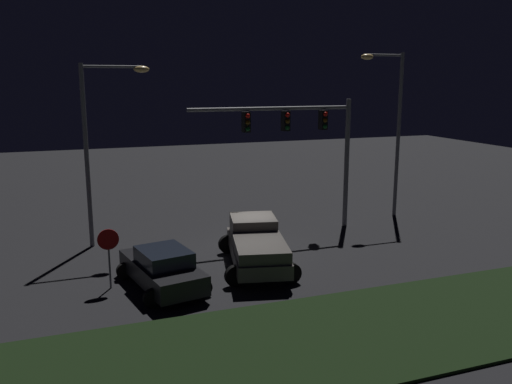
{
  "coord_description": "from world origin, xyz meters",
  "views": [
    {
      "loc": [
        -7.38,
        -21.03,
        7.4
      ],
      "look_at": [
        0.89,
        1.66,
        2.34
      ],
      "focal_mm": 37.41,
      "sensor_mm": 36.0,
      "label": 1
    }
  ],
  "objects_px": {
    "pickup_truck": "(256,242)",
    "traffic_signal_gantry": "(304,133)",
    "street_lamp_left": "(100,132)",
    "street_lamp_right": "(392,116)",
    "car_sedan": "(162,268)",
    "stop_sign": "(109,247)"
  },
  "relations": [
    {
      "from": "traffic_signal_gantry",
      "to": "pickup_truck",
      "type": "bearing_deg",
      "value": -133.62
    },
    {
      "from": "pickup_truck",
      "to": "car_sedan",
      "type": "distance_m",
      "value": 4.14
    },
    {
      "from": "street_lamp_left",
      "to": "stop_sign",
      "type": "height_order",
      "value": "street_lamp_left"
    },
    {
      "from": "stop_sign",
      "to": "pickup_truck",
      "type": "bearing_deg",
      "value": 4.69
    },
    {
      "from": "pickup_truck",
      "to": "street_lamp_left",
      "type": "xyz_separation_m",
      "value": [
        -5.5,
        5.01,
        4.16
      ]
    },
    {
      "from": "street_lamp_left",
      "to": "pickup_truck",
      "type": "bearing_deg",
      "value": -42.33
    },
    {
      "from": "pickup_truck",
      "to": "street_lamp_right",
      "type": "bearing_deg",
      "value": -48.87
    },
    {
      "from": "pickup_truck",
      "to": "street_lamp_right",
      "type": "distance_m",
      "value": 11.85
    },
    {
      "from": "car_sedan",
      "to": "street_lamp_left",
      "type": "distance_m",
      "value": 7.66
    },
    {
      "from": "traffic_signal_gantry",
      "to": "street_lamp_left",
      "type": "height_order",
      "value": "street_lamp_left"
    },
    {
      "from": "pickup_truck",
      "to": "street_lamp_right",
      "type": "height_order",
      "value": "street_lamp_right"
    },
    {
      "from": "stop_sign",
      "to": "car_sedan",
      "type": "bearing_deg",
      "value": -18.34
    },
    {
      "from": "pickup_truck",
      "to": "traffic_signal_gantry",
      "type": "bearing_deg",
      "value": -30.76
    },
    {
      "from": "car_sedan",
      "to": "street_lamp_left",
      "type": "height_order",
      "value": "street_lamp_left"
    },
    {
      "from": "car_sedan",
      "to": "street_lamp_left",
      "type": "relative_size",
      "value": 0.57
    },
    {
      "from": "traffic_signal_gantry",
      "to": "street_lamp_left",
      "type": "distance_m",
      "value": 9.53
    },
    {
      "from": "car_sedan",
      "to": "traffic_signal_gantry",
      "type": "bearing_deg",
      "value": -67.64
    },
    {
      "from": "pickup_truck",
      "to": "traffic_signal_gantry",
      "type": "height_order",
      "value": "traffic_signal_gantry"
    },
    {
      "from": "pickup_truck",
      "to": "car_sedan",
      "type": "height_order",
      "value": "pickup_truck"
    },
    {
      "from": "car_sedan",
      "to": "stop_sign",
      "type": "relative_size",
      "value": 2.09
    },
    {
      "from": "street_lamp_left",
      "to": "street_lamp_right",
      "type": "relative_size",
      "value": 0.92
    },
    {
      "from": "stop_sign",
      "to": "street_lamp_right",
      "type": "bearing_deg",
      "value": 20.15
    }
  ]
}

